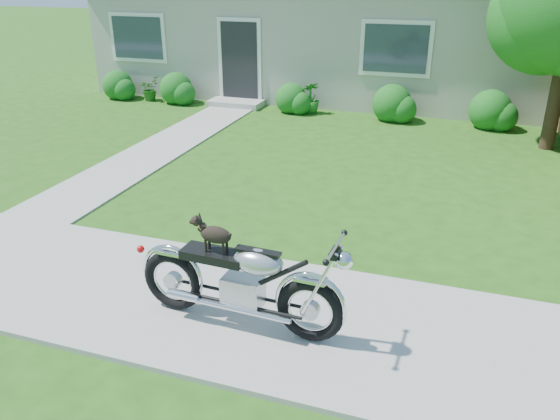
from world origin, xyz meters
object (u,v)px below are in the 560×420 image
object	(u,v)px
house	(325,12)
potted_plant_left	(149,88)
motorcycle_with_dog	(242,281)
potted_plant_right	(311,98)

from	to	relation	value
house	potted_plant_left	size ratio (longest dim) A/B	19.39
house	motorcycle_with_dog	bearing A→B (deg)	-79.24
motorcycle_with_dog	potted_plant_right	bearing A→B (deg)	103.72
potted_plant_right	motorcycle_with_dog	bearing A→B (deg)	-78.74
house	potted_plant_right	bearing A→B (deg)	-80.54
house	potted_plant_right	distance (m)	3.92
potted_plant_left	potted_plant_right	bearing A→B (deg)	0.00
potted_plant_left	motorcycle_with_dog	world-z (taller)	motorcycle_with_dog
house	motorcycle_with_dog	distance (m)	12.62
house	potted_plant_left	distance (m)	5.61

